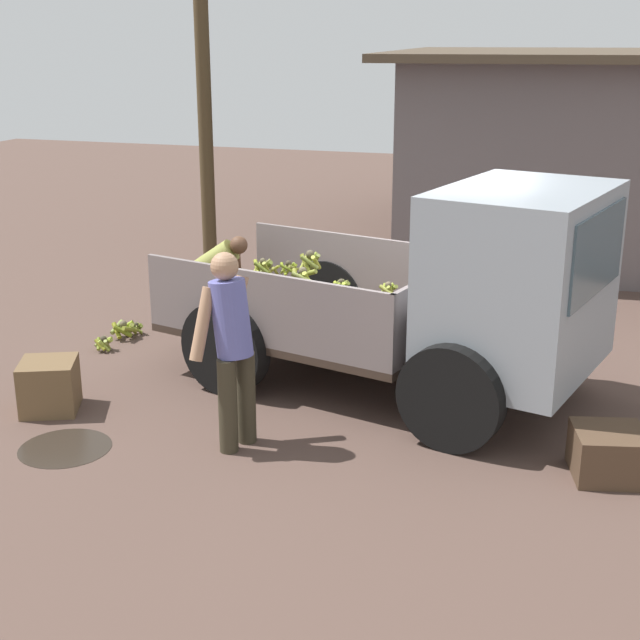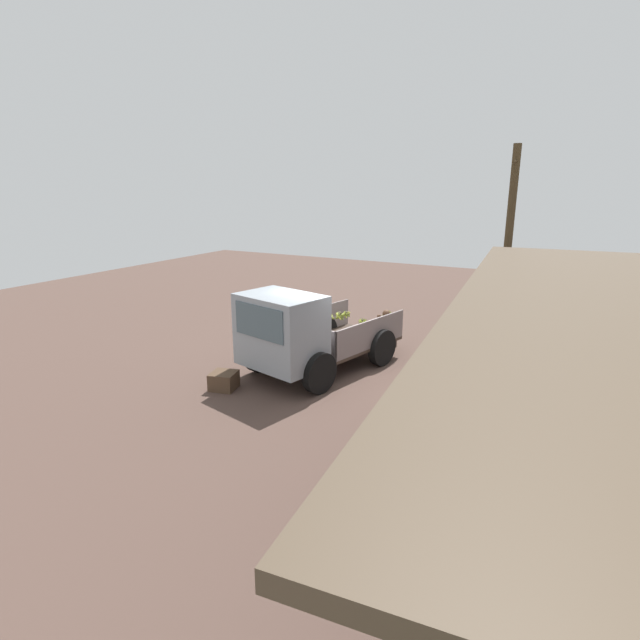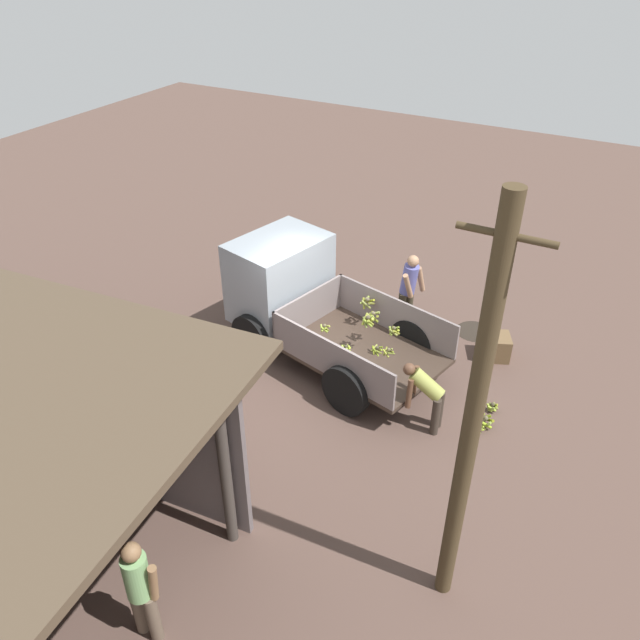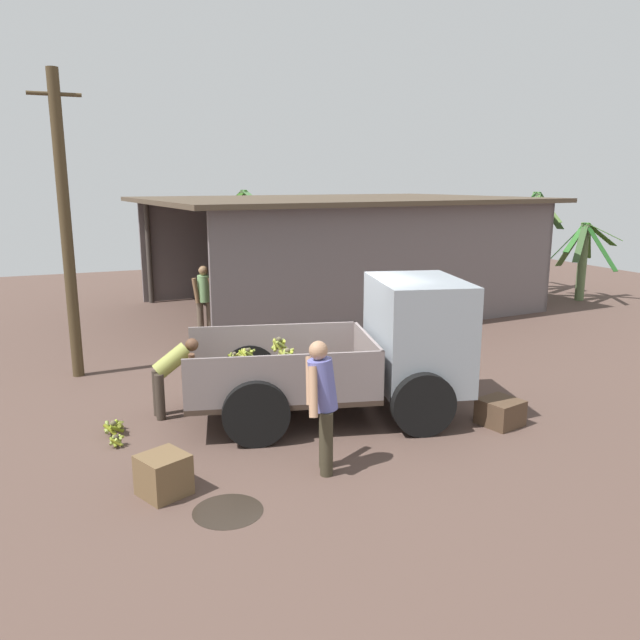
# 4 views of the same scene
# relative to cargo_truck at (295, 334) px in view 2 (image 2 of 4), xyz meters

# --- Properties ---
(ground) EXTENTS (36.00, 36.00, 0.00)m
(ground) POSITION_rel_cargo_truck_xyz_m (-0.83, 0.78, -1.13)
(ground) COLOR brown
(mud_patch_0) EXTENTS (0.81, 0.81, 0.01)m
(mud_patch_0) POSITION_rel_cargo_truck_xyz_m (-3.20, -2.08, -1.13)
(mud_patch_0) COLOR #2B231C
(mud_patch_0) RESTS_ON ground
(cargo_truck) EXTENTS (4.64, 3.00, 2.17)m
(cargo_truck) POSITION_rel_cargo_truck_xyz_m (0.00, 0.00, 0.00)
(cargo_truck) COLOR #3B2E24
(cargo_truck) RESTS_ON ground
(utility_pole) EXTENTS (0.90, 0.21, 5.62)m
(utility_pole) POSITION_rel_cargo_truck_xyz_m (-4.59, 4.00, 1.72)
(utility_pole) COLOR #453621
(utility_pole) RESTS_ON ground
(person_foreground_visitor) EXTENTS (0.53, 0.74, 1.74)m
(person_foreground_visitor) POSITION_rel_cargo_truck_xyz_m (-1.81, -1.55, -0.16)
(person_foreground_visitor) COLOR #373123
(person_foreground_visitor) RESTS_ON ground
(person_worker_loading) EXTENTS (0.75, 0.55, 1.23)m
(person_worker_loading) POSITION_rel_cargo_truck_xyz_m (-3.25, 1.19, -0.40)
(person_worker_loading) COLOR #3A3028
(person_worker_loading) RESTS_ON ground
(person_bystander_near_shed) EXTENTS (0.65, 0.33, 1.69)m
(person_bystander_near_shed) POSITION_rel_cargo_truck_xyz_m (-1.59, 6.34, -0.19)
(person_bystander_near_shed) COLOR brown
(person_bystander_near_shed) RESTS_ON ground
(banana_bunch_on_ground_0) EXTENTS (0.31, 0.30, 0.23)m
(banana_bunch_on_ground_0) POSITION_rel_cargo_truck_xyz_m (-4.21, 0.70, -1.00)
(banana_bunch_on_ground_0) COLOR brown
(banana_bunch_on_ground_0) RESTS_ON ground
(banana_bunch_on_ground_1) EXTENTS (0.22, 0.22, 0.19)m
(banana_bunch_on_ground_1) POSITION_rel_cargo_truck_xyz_m (-4.21, 0.25, -1.03)
(banana_bunch_on_ground_1) COLOR #3F3929
(banana_bunch_on_ground_1) RESTS_ON ground
(banana_bunch_on_ground_2) EXTENTS (0.20, 0.20, 0.16)m
(banana_bunch_on_ground_2) POSITION_rel_cargo_truck_xyz_m (-4.15, 0.88, -1.04)
(banana_bunch_on_ground_2) COLOR #4A4230
(banana_bunch_on_ground_2) RESTS_ON ground
(wooden_crate_0) EXTENTS (0.68, 0.68, 0.50)m
(wooden_crate_0) POSITION_rel_cargo_truck_xyz_m (-3.80, -1.39, -0.88)
(wooden_crate_0) COLOR brown
(wooden_crate_0) RESTS_ON ground
(wooden_crate_1) EXTENTS (0.68, 0.68, 0.40)m
(wooden_crate_1) POSITION_rel_cargo_truck_xyz_m (1.33, -1.15, -0.93)
(wooden_crate_1) COLOR #4F3928
(wooden_crate_1) RESTS_ON ground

